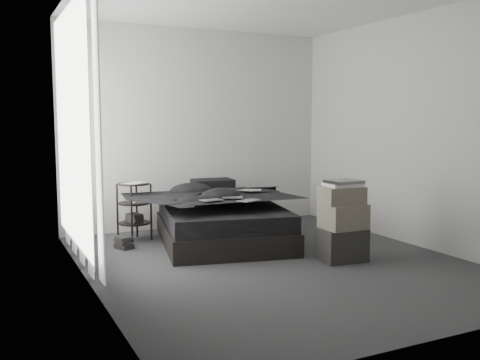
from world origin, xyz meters
name	(u,v)px	position (x,y,z in m)	size (l,w,h in m)	color
floor	(275,262)	(0.00, 0.00, 0.00)	(3.60, 4.20, 0.01)	#343537
wall_back	(197,129)	(0.00, 2.10, 1.30)	(3.60, 0.01, 2.60)	beige
wall_front	(443,140)	(0.00, -2.10, 1.30)	(3.60, 0.01, 2.60)	beige
wall_left	(87,135)	(-1.80, 0.00, 1.30)	(0.01, 4.20, 2.60)	beige
wall_right	(416,131)	(1.80, 0.00, 1.30)	(0.01, 4.20, 2.60)	beige
window_left	(72,127)	(-1.78, 0.90, 1.35)	(0.02, 2.00, 2.30)	white
curtain_left	(78,134)	(-1.73, 0.90, 1.28)	(0.06, 2.12, 2.48)	white
bed	(222,232)	(-0.12, 1.02, 0.12)	(1.35, 1.79, 0.24)	black
mattress	(222,214)	(-0.12, 1.02, 0.34)	(1.30, 1.73, 0.19)	black
duvet	(223,197)	(-0.13, 0.98, 0.54)	(1.32, 1.53, 0.21)	black
pillow_lower	(208,193)	(-0.02, 1.71, 0.49)	(0.54, 0.36, 0.12)	black
pillow_upper	(213,184)	(0.04, 1.68, 0.61)	(0.50, 0.35, 0.11)	black
laptop	(249,186)	(0.21, 0.99, 0.65)	(0.29, 0.18, 0.02)	silver
comic_a	(211,194)	(-0.43, 0.60, 0.64)	(0.23, 0.15, 0.01)	black
comic_b	(232,191)	(-0.15, 0.67, 0.65)	(0.23, 0.15, 0.01)	black
comic_c	(249,193)	(-0.10, 0.39, 0.66)	(0.23, 0.15, 0.01)	black
side_stand	(134,212)	(-1.01, 1.58, 0.34)	(0.37, 0.37, 0.67)	black
papers	(135,183)	(-0.99, 1.58, 0.68)	(0.26, 0.19, 0.01)	white
floor_books	(124,243)	(-1.22, 1.23, 0.07)	(0.14, 0.19, 0.14)	black
box_lower	(341,244)	(0.65, -0.21, 0.17)	(0.45, 0.35, 0.33)	black
box_mid	(343,216)	(0.66, -0.22, 0.46)	(0.42, 0.33, 0.25)	#6B6554
box_upper	(342,195)	(0.64, -0.21, 0.67)	(0.40, 0.32, 0.17)	#6B6554
art_book_white	(343,185)	(0.65, -0.21, 0.77)	(0.34, 0.27, 0.03)	silver
art_book_snake	(344,182)	(0.66, -0.22, 0.81)	(0.33, 0.26, 0.03)	silver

